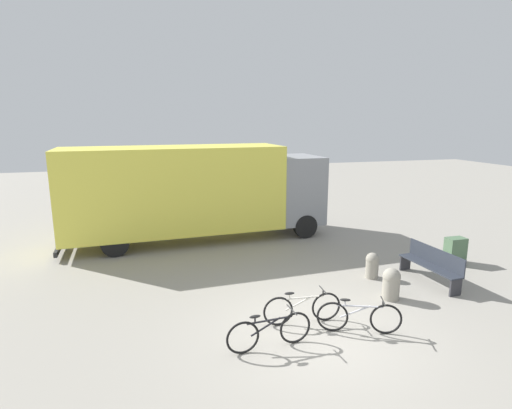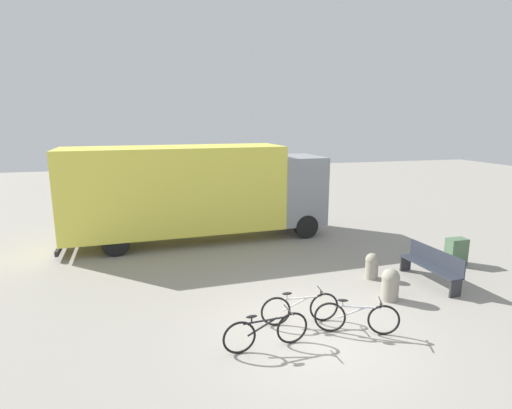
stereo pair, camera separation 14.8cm
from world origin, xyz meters
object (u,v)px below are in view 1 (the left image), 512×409
at_px(bicycle_far, 359,317).
at_px(delivery_truck, 195,190).
at_px(park_bench, 432,263).
at_px(bollard_near_bench, 391,283).
at_px(bicycle_middle, 302,308).
at_px(utility_box, 455,250).
at_px(bollard_far_bench, 372,264).
at_px(bicycle_near, 269,331).

bearing_deg(bicycle_far, delivery_truck, 128.86).
xyz_separation_m(delivery_truck, park_bench, (5.58, -5.50, -1.33)).
xyz_separation_m(delivery_truck, bollard_near_bench, (3.92, -6.15, -1.43)).
height_order(delivery_truck, bicycle_middle, delivery_truck).
xyz_separation_m(park_bench, bollard_near_bench, (-1.66, -0.65, -0.09)).
distance_m(bicycle_far, utility_box, 5.66).
relative_size(delivery_truck, bollard_near_bench, 11.90).
relative_size(park_bench, bicycle_middle, 1.16).
bearing_deg(bicycle_far, bicycle_middle, 166.03).
relative_size(bollard_far_bench, utility_box, 0.91).
bearing_deg(bollard_near_bench, park_bench, 21.28).
height_order(park_bench, bicycle_middle, park_bench).
distance_m(park_bench, bollard_far_bench, 1.53).
bearing_deg(delivery_truck, bicycle_far, -74.86).
xyz_separation_m(park_bench, bollard_far_bench, (-1.38, 0.65, -0.13)).
relative_size(delivery_truck, bicycle_far, 5.78).
bearing_deg(park_bench, utility_box, -61.71).
distance_m(bicycle_near, bollard_near_bench, 3.69).
bearing_deg(bicycle_middle, bicycle_far, -31.06).
relative_size(park_bench, bicycle_near, 1.16).
relative_size(delivery_truck, bollard_far_bench, 13.03).
distance_m(bollard_far_bench, utility_box, 3.07).
bearing_deg(bicycle_middle, utility_box, 24.57).
height_order(bollard_far_bench, utility_box, utility_box).
bearing_deg(park_bench, bollard_near_bench, 108.02).
distance_m(bicycle_near, bicycle_middle, 1.21).
bearing_deg(delivery_truck, bollard_far_bench, -51.85).
relative_size(bicycle_near, bicycle_middle, 1.00).
xyz_separation_m(park_bench, bicycle_far, (-3.21, -1.85, -0.16)).
bearing_deg(bicycle_middle, delivery_truck, 105.83).
distance_m(park_bench, bollard_near_bench, 1.78).
height_order(bollard_near_bench, utility_box, utility_box).
xyz_separation_m(park_bench, bicycle_near, (-5.13, -1.91, -0.16)).
distance_m(bicycle_near, utility_box, 7.40).
relative_size(bicycle_far, bollard_near_bench, 2.06).
bearing_deg(bollard_far_bench, bicycle_far, -126.14).
relative_size(bicycle_middle, bollard_near_bench, 2.18).
xyz_separation_m(bicycle_middle, bicycle_far, (0.96, -0.67, 0.00)).
height_order(delivery_truck, utility_box, delivery_truck).
relative_size(bicycle_middle, utility_box, 2.17).
bearing_deg(bollard_near_bench, bollard_far_bench, 77.99).
bearing_deg(delivery_truck, bollard_near_bench, -60.21).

